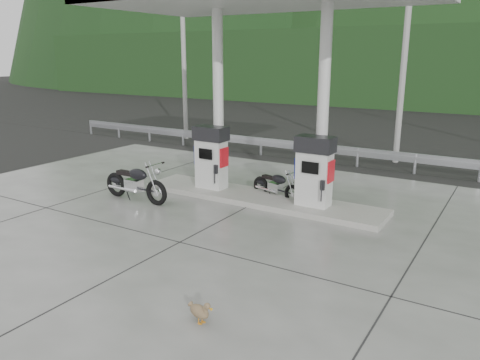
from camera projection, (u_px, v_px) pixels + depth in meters
The scene contains 16 objects.
ground at pixel (207, 229), 10.92m from camera, with size 160.00×160.00×0.00m, color black.
forecourt_apron at pixel (207, 229), 10.92m from camera, with size 18.00×14.00×0.02m, color slate.
pump_island at pixel (259, 198), 12.96m from camera, with size 7.00×1.40×0.15m, color gray.
gas_pump_left at pixel (211, 157), 13.51m from camera, with size 0.95×0.55×1.80m, color silver, non-canonical shape.
gas_pump_right at pixel (314, 171), 11.90m from camera, with size 0.95×0.55×1.80m, color silver, non-canonical shape.
canopy_column_left at pixel (218, 100), 13.43m from camera, with size 0.30×0.30×5.00m, color silver.
canopy_column_right at pixel (323, 107), 11.81m from camera, with size 0.30×0.30×5.00m, color silver.
guardrail at pixel (332, 145), 17.33m from camera, with size 26.00×0.16×1.42m, color #9D9FA4, non-canonical shape.
road at pixel (360, 148), 20.39m from camera, with size 60.00×7.00×0.01m, color black.
utility_pole_a at pixel (184, 54), 21.75m from camera, with size 0.22×0.22×8.00m, color gray.
utility_pole_b at pixel (405, 53), 16.70m from camera, with size 0.22×0.22×8.00m, color gray.
tree_band at pixel (440, 68), 34.84m from camera, with size 80.00×6.00×6.00m, color black.
forested_hills at pixel (477, 87), 60.32m from camera, with size 100.00×40.00×140.00m, color black, non-canonical shape.
motorcycle_left at pixel (135, 183), 12.89m from camera, with size 2.09×0.66×0.99m, color black, non-canonical shape.
motorcycle_right at pixel (276, 186), 13.01m from camera, with size 1.64×0.52×0.78m, color black, non-canonical shape.
duck at pixel (199, 312), 7.05m from camera, with size 0.46×0.13×0.33m, color brown, non-canonical shape.
Camera 1 is at (6.03, -8.33, 3.93)m, focal length 35.00 mm.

